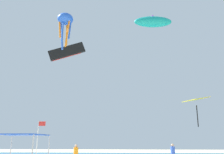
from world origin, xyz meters
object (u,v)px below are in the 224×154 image
banner_flag (38,139)px  kite_inflatable_teal (153,22)px  person_central (76,153)px  canopy_tent (22,136)px  kite_parafoil_black (67,52)px  kite_octopus_blue (65,21)px  kite_diamond_yellow (196,101)px  person_leftmost (173,152)px

banner_flag → kite_inflatable_teal: 19.25m
person_central → kite_inflatable_teal: kite_inflatable_teal is taller
canopy_tent → kite_parafoil_black: kite_parafoil_black is taller
kite_octopus_blue → kite_parafoil_black: (-2.94, 11.58, 0.64)m
banner_flag → kite_diamond_yellow: kite_diamond_yellow is taller
canopy_tent → person_leftmost: canopy_tent is taller
person_leftmost → kite_parafoil_black: size_ratio=0.30×
banner_flag → kite_octopus_blue: kite_octopus_blue is taller
person_leftmost → kite_octopus_blue: bearing=-6.9°
kite_parafoil_black → kite_inflatable_teal: kite_parafoil_black is taller
canopy_tent → person_central: 7.02m
kite_diamond_yellow → kite_parafoil_black: bearing=49.6°
canopy_tent → person_leftmost: 14.03m
kite_octopus_blue → kite_inflatable_teal: (10.14, 2.80, 0.86)m
person_central → kite_diamond_yellow: size_ratio=0.46×
person_central → canopy_tent: bearing=173.5°
person_central → kite_diamond_yellow: kite_diamond_yellow is taller
kite_octopus_blue → kite_inflatable_teal: bearing=-4.7°
kite_diamond_yellow → kite_octopus_blue: bearing=87.7°
person_central → kite_inflatable_teal: (7.73, 5.61, 15.16)m
canopy_tent → person_leftmost: (10.80, 8.87, -1.23)m
kite_parafoil_black → kite_inflatable_teal: bearing=131.5°
person_leftmost → kite_inflatable_teal: kite_inflatable_teal is taller
banner_flag → kite_parafoil_black: 22.21m
banner_flag → kite_diamond_yellow: (15.66, 13.00, 4.93)m
person_leftmost → banner_flag: (-11.18, -5.02, 1.09)m
canopy_tent → kite_parafoil_black: 25.26m
kite_octopus_blue → kite_parafoil_black: kite_parafoil_black is taller
banner_flag → kite_diamond_yellow: 20.95m
kite_inflatable_teal → kite_diamond_yellow: bearing=34.6°
canopy_tent → banner_flag: banner_flag is taller
person_leftmost → kite_parafoil_black: (-14.08, 12.11, 14.92)m
person_leftmost → kite_diamond_yellow: bearing=-123.6°
banner_flag → canopy_tent: bearing=-84.4°
person_leftmost → kite_parafoil_black: kite_parafoil_black is taller
kite_parafoil_black → kite_inflatable_teal: size_ratio=1.26×
person_central → banner_flag: bearing=149.2°
person_central → banner_flag: 3.85m
person_leftmost → person_central: size_ratio=1.03×
canopy_tent → kite_octopus_blue: size_ratio=0.70×
banner_flag → kite_inflatable_teal: kite_inflatable_teal is taller
kite_inflatable_teal → person_central: bearing=-149.7°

